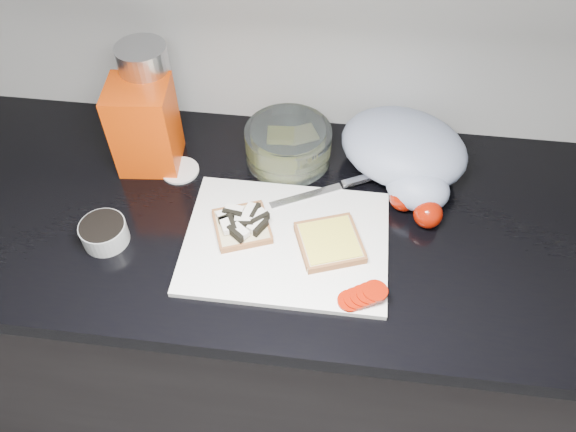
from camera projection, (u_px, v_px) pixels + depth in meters
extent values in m
cube|color=black|center=(256.00, 322.00, 1.53)|extent=(3.50, 0.60, 0.86)
cube|color=black|center=(247.00, 216.00, 1.19)|extent=(3.50, 0.64, 0.04)
cube|color=white|center=(286.00, 242.00, 1.11)|extent=(0.40, 0.30, 0.01)
cube|color=beige|center=(242.00, 226.00, 1.12)|extent=(0.14, 0.14, 0.01)
cube|color=white|center=(226.00, 215.00, 1.12)|extent=(0.04, 0.04, 0.01)
cube|color=black|center=(226.00, 215.00, 1.12)|extent=(0.04, 0.03, 0.02)
cube|color=white|center=(234.00, 211.00, 1.13)|extent=(0.04, 0.03, 0.01)
cube|color=black|center=(234.00, 211.00, 1.13)|extent=(0.04, 0.01, 0.02)
cube|color=white|center=(250.00, 211.00, 1.13)|extent=(0.03, 0.04, 0.01)
cube|color=black|center=(250.00, 211.00, 1.13)|extent=(0.02, 0.04, 0.02)
cube|color=white|center=(227.00, 225.00, 1.10)|extent=(0.04, 0.04, 0.01)
cube|color=black|center=(227.00, 225.00, 1.10)|extent=(0.03, 0.04, 0.02)
cube|color=white|center=(244.00, 221.00, 1.11)|extent=(0.04, 0.02, 0.01)
cube|color=black|center=(244.00, 221.00, 1.11)|extent=(0.04, 0.01, 0.02)
cube|color=white|center=(256.00, 225.00, 1.10)|extent=(0.04, 0.04, 0.01)
cube|color=black|center=(256.00, 225.00, 1.10)|extent=(0.03, 0.04, 0.02)
cube|color=white|center=(240.00, 231.00, 1.09)|extent=(0.04, 0.04, 0.01)
cube|color=black|center=(240.00, 231.00, 1.09)|extent=(0.04, 0.03, 0.02)
cube|color=white|center=(257.00, 216.00, 1.12)|extent=(0.04, 0.04, 0.01)
cube|color=black|center=(257.00, 216.00, 1.12)|extent=(0.04, 0.03, 0.02)
cube|color=beige|center=(330.00, 243.00, 1.09)|extent=(0.15, 0.15, 0.02)
cube|color=yellow|center=(330.00, 240.00, 1.09)|extent=(0.13, 0.13, 0.00)
cylinder|color=#921303|center=(350.00, 301.00, 1.01)|extent=(0.06, 0.06, 0.01)
cylinder|color=#921303|center=(356.00, 298.00, 1.01)|extent=(0.05, 0.05, 0.01)
cylinder|color=#921303|center=(362.00, 296.00, 1.01)|extent=(0.05, 0.05, 0.01)
cylinder|color=#921303|center=(369.00, 293.00, 1.01)|extent=(0.05, 0.05, 0.01)
cylinder|color=#921303|center=(375.00, 291.00, 1.01)|extent=(0.06, 0.06, 0.01)
cube|color=silver|center=(306.00, 196.00, 1.18)|extent=(0.15, 0.09, 0.00)
cube|color=silver|center=(358.00, 180.00, 1.21)|extent=(0.07, 0.05, 0.01)
cylinder|color=#A4A9A9|center=(104.00, 233.00, 1.10)|extent=(0.09, 0.09, 0.05)
cylinder|color=black|center=(102.00, 227.00, 1.09)|extent=(0.09, 0.09, 0.01)
cylinder|color=white|center=(180.00, 170.00, 1.25)|extent=(0.09, 0.09, 0.01)
cylinder|color=silver|center=(288.00, 145.00, 1.25)|extent=(0.19, 0.19, 0.08)
cube|color=yellow|center=(281.00, 147.00, 1.25)|extent=(0.06, 0.05, 0.04)
cube|color=#D5CE7F|center=(302.00, 148.00, 1.27)|extent=(0.08, 0.08, 0.01)
cube|color=#DB3703|center=(145.00, 126.00, 1.19)|extent=(0.14, 0.13, 0.20)
cylinder|color=#B6B6BB|center=(151.00, 98.00, 1.22)|extent=(0.11, 0.11, 0.25)
ellipsoid|color=#989FBB|center=(403.00, 147.00, 1.21)|extent=(0.34, 0.31, 0.12)
ellipsoid|color=#989FBB|center=(417.00, 187.00, 1.16)|extent=(0.17, 0.15, 0.09)
sphere|color=#921303|center=(404.00, 197.00, 1.16)|extent=(0.06, 0.06, 0.06)
sphere|color=#921303|center=(428.00, 214.00, 1.13)|extent=(0.06, 0.06, 0.06)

